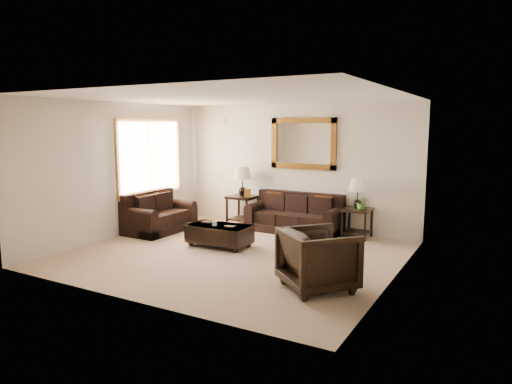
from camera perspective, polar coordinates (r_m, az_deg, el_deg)
The scene contains 11 objects.
room at distance 7.83m, azimuth -2.82°, elevation 1.85°, with size 5.51×5.01×2.71m.
window at distance 10.17m, azimuth -13.10°, elevation 4.24°, with size 0.07×1.96×1.66m.
mirror at distance 9.88m, azimuth 5.91°, elevation 6.04°, with size 1.50×0.06×1.10m.
air_vent at distance 10.90m, azimuth -4.40°, elevation 8.89°, with size 0.25×0.02×0.18m, color #999999.
sofa at distance 9.74m, azimuth 4.93°, elevation -3.21°, with size 1.98×0.85×0.81m.
loveseat at distance 9.94m, azimuth -12.16°, elevation -3.05°, with size 0.88×1.49×0.84m.
end_table_left at distance 10.30m, azimuth -1.70°, elevation 0.66°, with size 0.60×0.60×1.32m.
end_table_right at distance 9.27m, azimuth 12.58°, elevation -0.85°, with size 0.55×0.55×1.21m.
coffee_table at distance 8.53m, azimuth -4.60°, elevation -5.14°, with size 1.20×0.67×0.50m.
armchair at distance 6.33m, azimuth 7.78°, elevation -7.98°, with size 0.90×0.84×0.92m, color black.
potted_plant at distance 9.15m, azimuth 13.10°, elevation -1.42°, with size 0.28×0.31×0.24m, color #2E6020.
Camera 1 is at (4.15, -6.59, 2.22)m, focal length 32.00 mm.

